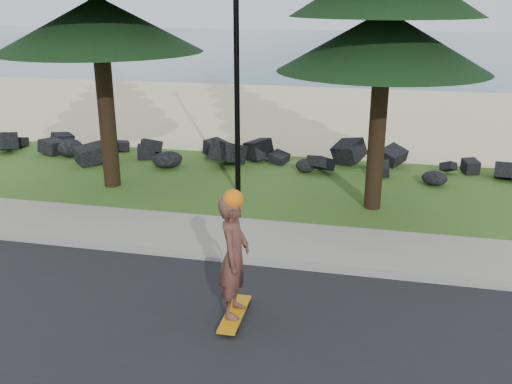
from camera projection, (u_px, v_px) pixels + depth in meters
The scene contains 9 objects.
ground at pixel (201, 239), 12.14m from camera, with size 160.00×160.00×0.00m, color #3D5A1C.
road at pixel (102, 365), 7.99m from camera, with size 160.00×7.00×0.02m, color black.
kerb at pixel (187, 255), 11.30m from camera, with size 160.00×0.20×0.10m, color gray.
sidewalk at pixel (204, 234), 12.31m from camera, with size 160.00×2.00×0.08m, color gray.
beach_sand at pixel (301, 112), 25.52m from camera, with size 160.00×15.00×0.01m, color beige.
ocean at pixel (352, 46), 59.19m from camera, with size 160.00×58.00×0.01m, color #365A68.
seawall_boulders at pixel (258, 167), 17.31m from camera, with size 60.00×2.40×1.10m, color black, non-canonical shape.
lamp_post at pixel (236, 30), 13.75m from camera, with size 0.25×0.14×8.14m.
skateboarder at pixel (234, 258), 8.77m from camera, with size 0.48×1.18×2.19m.
Camera 1 is at (3.60, -10.62, 4.91)m, focal length 40.00 mm.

